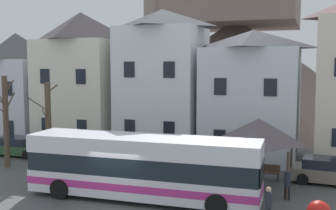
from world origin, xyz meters
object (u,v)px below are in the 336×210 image
bare_tree_01 (48,126)px  parked_car_02 (17,146)px  townhouse_00 (17,88)px  transit_bus (143,168)px  bus_shelter (259,131)px  pedestrian_02 (287,182)px  parked_car_00 (327,171)px  public_bench (264,171)px  townhouse_02 (162,82)px  parked_car_01 (99,155)px  pedestrian_00 (268,204)px  pedestrian_01 (245,181)px  hilltop_castle (234,63)px  townhouse_03 (252,94)px  townhouse_01 (81,80)px  bare_tree_02 (6,120)px

bare_tree_01 → parked_car_02: bearing=150.2°
townhouse_00 → transit_bus: size_ratio=0.80×
bus_shelter → pedestrian_02: 3.15m
parked_car_00 → public_bench: (-3.37, -0.45, -0.21)m
townhouse_02 → pedestrian_02: bearing=-40.6°
townhouse_00 → bus_shelter: size_ratio=2.47×
parked_car_01 → pedestrian_00: size_ratio=2.56×
townhouse_00 → bare_tree_01: size_ratio=1.68×
townhouse_02 → pedestrian_02: 13.40m
parked_car_01 → pedestrian_01: pedestrian_01 is taller
townhouse_02 → pedestrian_01: townhouse_02 is taller
hilltop_castle → pedestrian_02: hilltop_castle is taller
hilltop_castle → townhouse_03: bearing=-75.6°
townhouse_03 → pedestrian_01: 10.14m
pedestrian_02 → public_bench: (-1.46, 3.25, -0.43)m
townhouse_00 → pedestrian_02: 24.74m
parked_car_02 → pedestrian_01: pedestrian_01 is taller
pedestrian_00 → parked_car_00: bearing=71.4°
bus_shelter → bare_tree_01: 12.92m
townhouse_00 → townhouse_01: size_ratio=0.87×
transit_bus → parked_car_02: transit_bus is taller
pedestrian_02 → transit_bus: bearing=-161.0°
hilltop_castle → pedestrian_02: size_ratio=22.25×
townhouse_00 → bare_tree_02: bearing=-54.8°
townhouse_02 → bus_shelter: 10.60m
parked_car_01 → pedestrian_02: pedestrian_02 is taller
townhouse_02 → parked_car_00: size_ratio=2.73×
pedestrian_02 → bare_tree_02: size_ratio=0.27×
pedestrian_01 → townhouse_00: bearing=157.4°
parked_car_00 → pedestrian_02: size_ratio=2.47×
townhouse_01 → townhouse_03: 13.51m
parked_car_00 → parked_car_02: (-21.20, 0.00, -0.03)m
hilltop_castle → parked_car_00: size_ratio=9.01×
townhouse_03 → bus_shelter: (1.40, -7.42, -1.47)m
pedestrian_01 → pedestrian_02: bearing=10.0°
pedestrian_00 → transit_bus: bearing=168.6°
hilltop_castle → bus_shelter: hilltop_castle is taller
townhouse_00 → pedestrian_00: (22.43, -11.93, -3.77)m
parked_car_01 → bare_tree_02: bearing=26.9°
transit_bus → bare_tree_02: 11.30m
townhouse_00 → bare_tree_02: townhouse_00 is taller
pedestrian_00 → pedestrian_02: pedestrian_00 is taller
parked_car_00 → pedestrian_02: bearing=-114.1°
townhouse_00 → bare_tree_02: (5.44, -7.71, -1.58)m
townhouse_01 → bare_tree_02: (-1.03, -7.54, -2.30)m
townhouse_01 → parked_car_01: 7.97m
townhouse_00 → townhouse_03: (19.93, 0.66, -0.12)m
parked_car_02 → pedestrian_02: pedestrian_02 is taller
transit_bus → public_bench: size_ratio=6.86×
townhouse_01 → parked_car_01: (4.20, -4.83, -4.75)m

